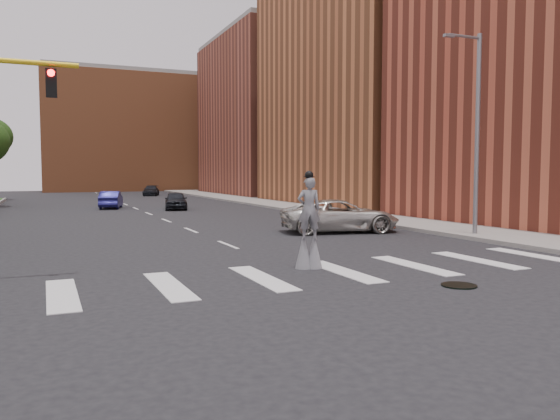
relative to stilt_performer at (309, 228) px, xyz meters
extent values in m
plane|color=black|center=(-0.62, -1.90, -1.22)|extent=(160.00, 160.00, 0.00)
cube|color=gray|center=(11.88, 23.10, -1.13)|extent=(5.00, 90.00, 0.18)
cylinder|color=black|center=(2.38, -3.90, -1.20)|extent=(0.90, 0.90, 0.04)
cube|color=#B16137|center=(21.38, 28.10, 10.78)|extent=(16.00, 22.00, 24.00)
cube|color=#9B4C39|center=(21.38, 52.10, 8.78)|extent=(16.00, 22.00, 20.00)
cube|color=#B16137|center=(5.38, 76.10, 7.78)|extent=(26.00, 14.00, 18.00)
cylinder|color=slate|center=(10.38, 4.10, 3.28)|extent=(0.20, 0.20, 9.00)
cylinder|color=slate|center=(9.58, 4.10, 7.58)|extent=(1.80, 0.12, 0.12)
cube|color=slate|center=(8.68, 4.10, 7.53)|extent=(0.50, 0.18, 0.12)
cube|color=black|center=(-7.12, 1.10, 4.08)|extent=(0.28, 0.18, 0.75)
cylinder|color=#FF0C0C|center=(-7.12, 1.00, 4.33)|extent=(0.18, 0.06, 0.18)
cylinder|color=#312113|center=(0.15, -0.05, -0.79)|extent=(0.07, 0.07, 0.86)
cylinder|color=#312113|center=(-0.15, 0.05, -0.79)|extent=(0.07, 0.07, 0.86)
cone|color=slate|center=(0.15, -0.05, -0.68)|extent=(0.52, 0.52, 1.08)
cone|color=slate|center=(-0.15, 0.05, -0.68)|extent=(0.52, 0.52, 1.08)
imported|color=slate|center=(0.00, 0.00, 0.60)|extent=(0.80, 0.64, 1.92)
sphere|color=black|center=(0.00, 0.00, 1.62)|extent=(0.26, 0.26, 0.26)
cylinder|color=black|center=(0.00, 0.00, 1.57)|extent=(0.34, 0.34, 0.02)
cube|color=yellow|center=(0.04, 0.13, 1.13)|extent=(0.22, 0.05, 0.10)
imported|color=beige|center=(5.90, 8.44, -0.43)|extent=(6.16, 3.76, 1.60)
imported|color=black|center=(2.12, 27.68, -0.52)|extent=(2.47, 4.41, 1.42)
imported|color=navy|center=(-2.40, 31.07, -0.53)|extent=(2.38, 4.46, 1.40)
imported|color=black|center=(4.85, 53.70, -0.60)|extent=(2.87, 4.64, 1.26)
camera|label=1|loc=(-7.37, -14.79, 1.72)|focal=35.00mm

